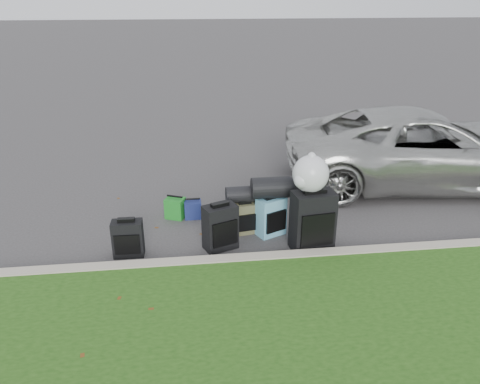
{
  "coord_description": "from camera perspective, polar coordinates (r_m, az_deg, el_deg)",
  "views": [
    {
      "loc": [
        -0.88,
        -6.23,
        3.33
      ],
      "look_at": [
        -0.1,
        0.2,
        0.55
      ],
      "focal_mm": 35.0,
      "sensor_mm": 36.0,
      "label": 1
    }
  ],
  "objects": [
    {
      "name": "suitcase_large_black_right",
      "position": [
        6.52,
        8.84,
        -3.54
      ],
      "size": [
        0.61,
        0.41,
        0.85
      ],
      "primitive_type": "cube",
      "rotation": [
        0.0,
        0.0,
        0.13
      ],
      "color": "black",
      "rests_on": "ground"
    },
    {
      "name": "ground",
      "position": [
        7.12,
        1.0,
        -4.66
      ],
      "size": [
        120.0,
        120.0,
        0.0
      ],
      "primitive_type": "plane",
      "color": "#383535",
      "rests_on": "ground"
    },
    {
      "name": "trash_bag",
      "position": [
        6.3,
        8.61,
        2.2
      ],
      "size": [
        0.49,
        0.49,
        0.49
      ],
      "primitive_type": "sphere",
      "color": "silver",
      "rests_on": "suitcase_large_black_right"
    },
    {
      "name": "suv",
      "position": [
        9.25,
        21.37,
        5.03
      ],
      "size": [
        5.19,
        2.8,
        1.38
      ],
      "primitive_type": "imported",
      "rotation": [
        0.0,
        0.0,
        1.47
      ],
      "color": "#B7B7B2",
      "rests_on": "ground"
    },
    {
      "name": "duffel_right",
      "position": [
        6.74,
        3.77,
        0.54
      ],
      "size": [
        0.56,
        0.31,
        0.31
      ],
      "primitive_type": "cylinder",
      "rotation": [
        0.0,
        1.57,
        -0.0
      ],
      "color": "black",
      "rests_on": "suitcase_teal"
    },
    {
      "name": "suitcase_olive",
      "position": [
        6.96,
        0.57,
        -3.18
      ],
      "size": [
        0.38,
        0.27,
        0.47
      ],
      "primitive_type": "cube",
      "rotation": [
        0.0,
        0.0,
        0.18
      ],
      "color": "#414028",
      "rests_on": "ground"
    },
    {
      "name": "curb",
      "position": [
        6.23,
        2.27,
        -8.33
      ],
      "size": [
        120.0,
        0.18,
        0.15
      ],
      "primitive_type": "cube",
      "color": "#9E937F",
      "rests_on": "ground"
    },
    {
      "name": "tote_navy",
      "position": [
        7.49,
        -5.77,
        -2.12
      ],
      "size": [
        0.27,
        0.21,
        0.28
      ],
      "primitive_type": "cube",
      "rotation": [
        0.0,
        0.0,
        0.01
      ],
      "color": "navy",
      "rests_on": "ground"
    },
    {
      "name": "suitcase_small_black",
      "position": [
        6.54,
        -13.5,
        -5.53
      ],
      "size": [
        0.41,
        0.23,
        0.51
      ],
      "primitive_type": "cube",
      "rotation": [
        0.0,
        0.0,
        -0.02
      ],
      "color": "black",
      "rests_on": "ground"
    },
    {
      "name": "tote_green",
      "position": [
        7.51,
        -7.89,
        -1.95
      ],
      "size": [
        0.36,
        0.33,
        0.33
      ],
      "primitive_type": "cube",
      "rotation": [
        0.0,
        0.0,
        -0.41
      ],
      "color": "#1B7B22",
      "rests_on": "ground"
    },
    {
      "name": "suitcase_teal",
      "position": [
        6.9,
        3.79,
        -2.98
      ],
      "size": [
        0.47,
        0.39,
        0.58
      ],
      "primitive_type": "cube",
      "rotation": [
        0.0,
        0.0,
        0.44
      ],
      "color": "teal",
      "rests_on": "ground"
    },
    {
      "name": "duffel_left",
      "position": [
        6.85,
        0.18,
        -0.29
      ],
      "size": [
        0.46,
        0.26,
        0.24
      ],
      "primitive_type": "cylinder",
      "rotation": [
        0.0,
        1.57,
        0.04
      ],
      "color": "black",
      "rests_on": "suitcase_olive"
    },
    {
      "name": "suitcase_large_black_left",
      "position": [
        6.51,
        -2.43,
        -4.31
      ],
      "size": [
        0.52,
        0.42,
        0.65
      ],
      "primitive_type": "cube",
      "rotation": [
        0.0,
        0.0,
        0.38
      ],
      "color": "black",
      "rests_on": "ground"
    }
  ]
}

